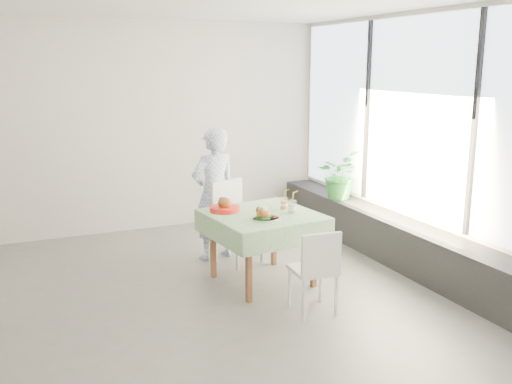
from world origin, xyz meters
name	(u,v)px	position (x,y,z in m)	size (l,w,h in m)	color
floor	(157,301)	(0.00, 0.00, 0.00)	(6.00, 6.00, 0.00)	#5D5B58
wall_back	(106,129)	(0.00, 2.50, 1.40)	(6.00, 0.02, 2.80)	silver
wall_front	(264,229)	(0.00, -2.50, 1.40)	(6.00, 0.02, 2.80)	silver
wall_right	(416,140)	(3.00, 0.00, 1.40)	(0.02, 5.00, 2.80)	silver
window_pane	(415,118)	(2.97, 0.00, 1.65)	(0.01, 4.80, 2.18)	#D1E0F9
window_ledge	(396,241)	(2.80, 0.00, 0.25)	(0.40, 4.80, 0.50)	black
cafe_table	(262,240)	(1.13, 0.04, 0.46)	(1.16, 1.16, 0.74)	brown
chair_far	(238,238)	(1.13, 0.72, 0.29)	(0.56, 0.56, 0.93)	white
chair_near	(313,286)	(1.26, -0.82, 0.25)	(0.40, 0.40, 0.80)	white
diner	(214,194)	(0.94, 0.95, 0.77)	(0.56, 0.37, 1.54)	#94B1ED
main_dish	(264,215)	(1.05, -0.19, 0.79)	(0.28, 0.28, 0.14)	white
juice_cup_orange	(284,204)	(1.42, 0.11, 0.80)	(0.09, 0.09, 0.24)	white
juice_cup_lemonade	(292,207)	(1.42, -0.08, 0.80)	(0.09, 0.09, 0.26)	white
second_dish	(225,207)	(0.81, 0.27, 0.79)	(0.31, 0.31, 0.15)	red
potted_plant	(339,174)	(2.74, 1.17, 0.82)	(0.58, 0.50, 0.64)	#2C8632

